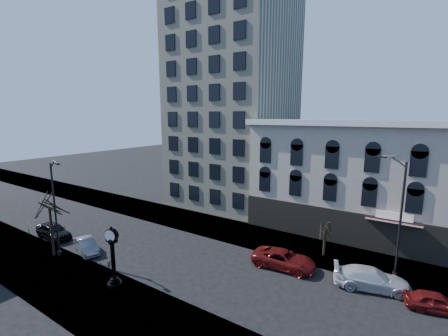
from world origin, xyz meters
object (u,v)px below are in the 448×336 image
Objects in this scene: street_lamp_near at (55,184)px; car_near_a at (53,231)px; warning_sign at (29,229)px; street_clock at (113,260)px; car_near_b at (86,246)px.

car_near_a is (-5.38, 2.09, -6.23)m from street_lamp_near.
warning_sign is 2.27m from car_near_a.
street_lamp_near reaches higher than street_clock.
car_near_b is at bearing 142.87° from street_clock.
street_clock is 7.84m from car_near_b.
street_clock is 13.95m from warning_sign.
car_near_a is 1.20× the size of car_near_b.
warning_sign is at bearing 165.74° from car_near_a.
street_clock is 0.52× the size of street_lamp_near.
car_near_a reaches higher than car_near_b.
warning_sign is (-13.93, 0.35, -0.72)m from street_clock.
street_lamp_near is 8.14m from warning_sign.
car_near_a is 5.99m from car_near_b.
warning_sign is (-6.02, 0.04, -5.48)m from street_lamp_near.
street_lamp_near is 2.28× the size of car_near_b.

